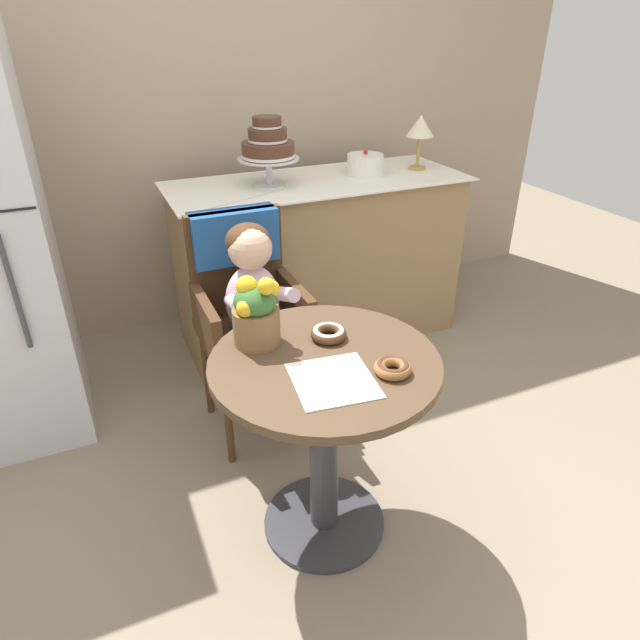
# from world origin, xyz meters

# --- Properties ---
(ground_plane) EXTENTS (8.00, 8.00, 0.00)m
(ground_plane) POSITION_xyz_m (0.00, 0.00, 0.00)
(ground_plane) COLOR gray
(back_wall) EXTENTS (4.80, 0.10, 2.70)m
(back_wall) POSITION_xyz_m (0.00, 1.85, 1.35)
(back_wall) COLOR tan
(back_wall) RESTS_ON ground
(cafe_table) EXTENTS (0.72, 0.72, 0.72)m
(cafe_table) POSITION_xyz_m (0.00, 0.00, 0.51)
(cafe_table) COLOR #4C3826
(cafe_table) RESTS_ON ground
(wicker_chair) EXTENTS (0.42, 0.45, 0.95)m
(wicker_chair) POSITION_xyz_m (-0.04, 0.73, 0.64)
(wicker_chair) COLOR #472D19
(wicker_chair) RESTS_ON ground
(seated_child) EXTENTS (0.27, 0.32, 0.73)m
(seated_child) POSITION_xyz_m (-0.04, 0.58, 0.68)
(seated_child) COLOR silver
(seated_child) RESTS_ON ground
(paper_napkin) EXTENTS (0.26, 0.27, 0.00)m
(paper_napkin) POSITION_xyz_m (-0.03, -0.12, 0.72)
(paper_napkin) COLOR white
(paper_napkin) RESTS_ON cafe_table
(donut_front) EXTENTS (0.11, 0.11, 0.04)m
(donut_front) POSITION_xyz_m (0.15, -0.15, 0.74)
(donut_front) COLOR #936033
(donut_front) RESTS_ON cafe_table
(donut_mid) EXTENTS (0.12, 0.12, 0.04)m
(donut_mid) POSITION_xyz_m (0.06, 0.11, 0.74)
(donut_mid) COLOR #4C2D19
(donut_mid) RESTS_ON cafe_table
(flower_vase) EXTENTS (0.15, 0.15, 0.24)m
(flower_vase) POSITION_xyz_m (-0.16, 0.18, 0.83)
(flower_vase) COLOR brown
(flower_vase) RESTS_ON cafe_table
(display_counter) EXTENTS (1.56, 0.62, 0.90)m
(display_counter) POSITION_xyz_m (0.55, 1.30, 0.45)
(display_counter) COLOR #93754C
(display_counter) RESTS_ON ground
(tiered_cake_stand) EXTENTS (0.30, 0.30, 0.33)m
(tiered_cake_stand) POSITION_xyz_m (0.28, 1.30, 1.10)
(tiered_cake_stand) COLOR silver
(tiered_cake_stand) RESTS_ON display_counter
(round_layer_cake) EXTENTS (0.19, 0.19, 0.13)m
(round_layer_cake) POSITION_xyz_m (0.82, 1.30, 0.95)
(round_layer_cake) COLOR white
(round_layer_cake) RESTS_ON display_counter
(table_lamp) EXTENTS (0.15, 0.15, 0.28)m
(table_lamp) POSITION_xyz_m (1.14, 1.30, 1.12)
(table_lamp) COLOR #B28C47
(table_lamp) RESTS_ON display_counter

